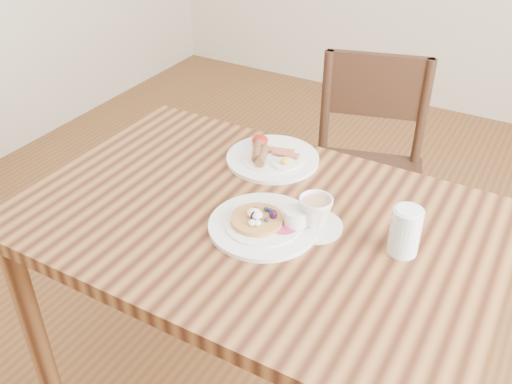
{
  "coord_description": "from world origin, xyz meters",
  "views": [
    {
      "loc": [
        0.58,
        -1.01,
        1.6
      ],
      "look_at": [
        0.0,
        0.0,
        0.82
      ],
      "focal_mm": 40.0,
      "sensor_mm": 36.0,
      "label": 1
    }
  ],
  "objects_px": {
    "pancake_plate": "(266,223)",
    "teacup_saucer": "(315,215)",
    "breakfast_plate": "(271,157)",
    "dining_table": "(256,245)",
    "chair_far": "(366,166)",
    "water_glass": "(405,231)"
  },
  "relations": [
    {
      "from": "breakfast_plate",
      "to": "teacup_saucer",
      "type": "height_order",
      "value": "teacup_saucer"
    },
    {
      "from": "teacup_saucer",
      "to": "breakfast_plate",
      "type": "bearing_deg",
      "value": 136.65
    },
    {
      "from": "breakfast_plate",
      "to": "water_glass",
      "type": "distance_m",
      "value": 0.51
    },
    {
      "from": "dining_table",
      "to": "breakfast_plate",
      "type": "height_order",
      "value": "breakfast_plate"
    },
    {
      "from": "breakfast_plate",
      "to": "teacup_saucer",
      "type": "distance_m",
      "value": 0.34
    },
    {
      "from": "dining_table",
      "to": "teacup_saucer",
      "type": "distance_m",
      "value": 0.2
    },
    {
      "from": "chair_far",
      "to": "water_glass",
      "type": "relative_size",
      "value": 7.54
    },
    {
      "from": "chair_far",
      "to": "water_glass",
      "type": "distance_m",
      "value": 0.87
    },
    {
      "from": "chair_far",
      "to": "water_glass",
      "type": "height_order",
      "value": "chair_far"
    },
    {
      "from": "dining_table",
      "to": "water_glass",
      "type": "xyz_separation_m",
      "value": [
        0.36,
        0.04,
        0.16
      ]
    },
    {
      "from": "dining_table",
      "to": "water_glass",
      "type": "height_order",
      "value": "water_glass"
    },
    {
      "from": "water_glass",
      "to": "breakfast_plate",
      "type": "bearing_deg",
      "value": 155.01
    },
    {
      "from": "dining_table",
      "to": "pancake_plate",
      "type": "bearing_deg",
      "value": -35.59
    },
    {
      "from": "dining_table",
      "to": "chair_far",
      "type": "distance_m",
      "value": 0.79
    },
    {
      "from": "pancake_plate",
      "to": "teacup_saucer",
      "type": "height_order",
      "value": "teacup_saucer"
    },
    {
      "from": "water_glass",
      "to": "chair_far",
      "type": "bearing_deg",
      "value": 114.6
    },
    {
      "from": "pancake_plate",
      "to": "teacup_saucer",
      "type": "bearing_deg",
      "value": 30.24
    },
    {
      "from": "chair_far",
      "to": "breakfast_plate",
      "type": "height_order",
      "value": "chair_far"
    },
    {
      "from": "breakfast_plate",
      "to": "teacup_saucer",
      "type": "relative_size",
      "value": 1.93
    },
    {
      "from": "pancake_plate",
      "to": "teacup_saucer",
      "type": "xyz_separation_m",
      "value": [
        0.1,
        0.06,
        0.02
      ]
    },
    {
      "from": "dining_table",
      "to": "breakfast_plate",
      "type": "distance_m",
      "value": 0.3
    },
    {
      "from": "chair_far",
      "to": "breakfast_plate",
      "type": "bearing_deg",
      "value": 60.24
    }
  ]
}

